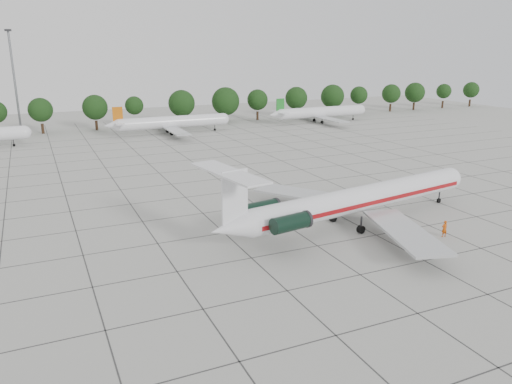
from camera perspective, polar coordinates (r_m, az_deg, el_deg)
ground at (r=62.52m, az=3.24°, el=-3.62°), size 260.00×260.00×0.00m
apron_joints at (r=75.46m, az=-2.02°, el=-0.08°), size 170.00×170.00×0.02m
main_airliner at (r=61.56m, az=10.83°, el=-0.96°), size 39.73×31.02×9.38m
ground_crew at (r=61.89m, az=20.73°, el=-3.94°), size 0.75×0.52×1.97m
bg_airliner_c at (r=128.71m, az=-9.58°, el=7.86°), size 28.24×27.20×7.40m
bg_airliner_d at (r=147.94m, az=7.41°, el=9.02°), size 28.24×27.20×7.40m
tree_line at (r=138.77m, az=-17.92°, el=9.19°), size 249.86×8.44×10.22m
floodlight_mast at (r=144.22m, az=-25.94°, el=11.92°), size 1.60×1.60×25.45m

